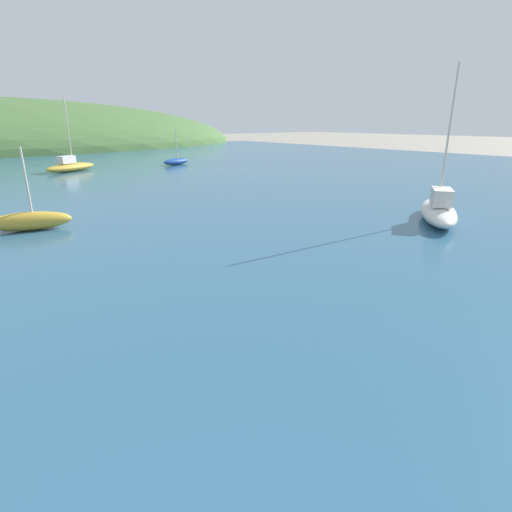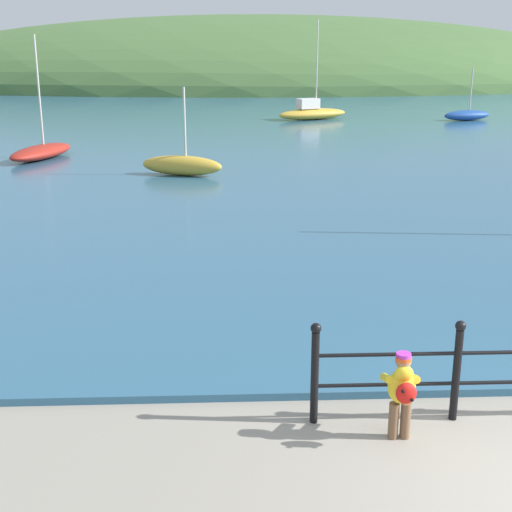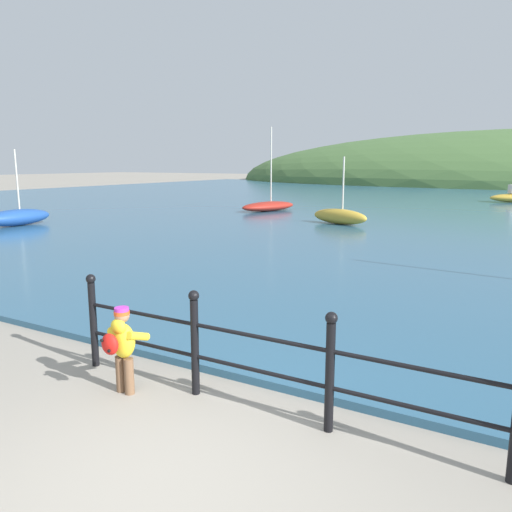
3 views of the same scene
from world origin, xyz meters
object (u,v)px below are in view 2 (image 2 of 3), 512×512
object	(u,v)px
child_in_coat	(402,388)
boat_far_right	(41,151)
boat_far_left	(182,165)
boat_white_sailboat	(467,115)
boat_red_dinghy	(312,112)

from	to	relation	value
child_in_coat	boat_far_right	xyz separation A→B (m)	(-8.45, 19.02, -0.24)
boat_far_left	boat_white_sailboat	bearing A→B (deg)	47.72
child_in_coat	boat_white_sailboat	distance (m)	33.04
boat_red_dinghy	boat_white_sailboat	world-z (taller)	boat_red_dinghy
boat_red_dinghy	boat_white_sailboat	bearing A→B (deg)	-5.31
boat_red_dinghy	child_in_coat	bearing A→B (deg)	-95.05
boat_red_dinghy	boat_white_sailboat	size ratio (longest dim) A/B	1.78
child_in_coat	boat_white_sailboat	bearing A→B (deg)	70.53
boat_far_right	boat_white_sailboat	bearing A→B (deg)	31.93
child_in_coat	boat_far_left	xyz separation A→B (m)	(-3.23, 15.49, -0.18)
child_in_coat	boat_red_dinghy	size ratio (longest dim) A/B	0.20
boat_white_sailboat	boat_far_right	bearing A→B (deg)	-148.07
boat_red_dinghy	boat_white_sailboat	distance (m)	8.23
child_in_coat	boat_far_left	size ratio (longest dim) A/B	0.37
boat_white_sailboat	boat_far_left	world-z (taller)	boat_white_sailboat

